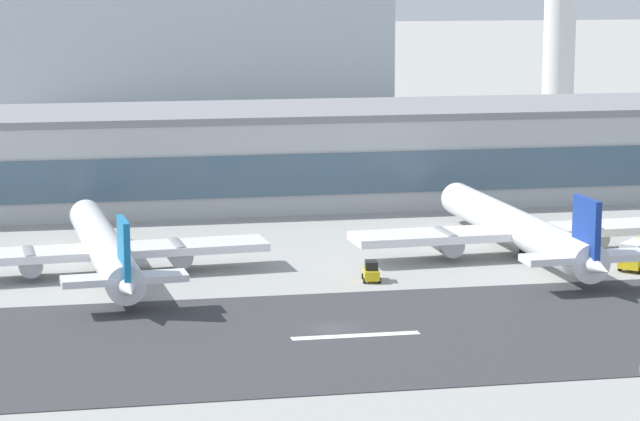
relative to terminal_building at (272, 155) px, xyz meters
The scene contains 9 objects.
ground_plane 71.24m from the terminal_building, 94.10° to the right, with size 1400.00×1400.00×0.00m, color #9E9E99.
runway_strip 74.23m from the terminal_building, 93.93° to the right, with size 800.00×33.26×0.08m, color #38383A.
runway_centreline_dash_4 74.14m from the terminal_building, 92.81° to the right, with size 12.00×1.20×0.01m, color white.
terminal_building is the anchor object (origin of this frame).
distant_hotel_block 135.95m from the terminal_building, 89.33° to the left, with size 91.76×31.91×46.99m, color #A8B2BC.
airliner_blue_tail_gate_1 51.56m from the terminal_building, 119.50° to the right, with size 36.45×44.84×9.36m.
airliner_navy_tail_gate_2 49.32m from the terminal_building, 62.57° to the right, with size 40.22×47.62×9.93m.
service_box_truck_1 62.06m from the terminal_building, 57.22° to the right, with size 5.95×5.93×3.25m.
service_baggage_tug_2 52.58m from the terminal_building, 86.97° to the right, with size 2.26×3.39×2.20m.
Camera 1 is at (-24.23, -120.96, 33.51)m, focal length 76.30 mm.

